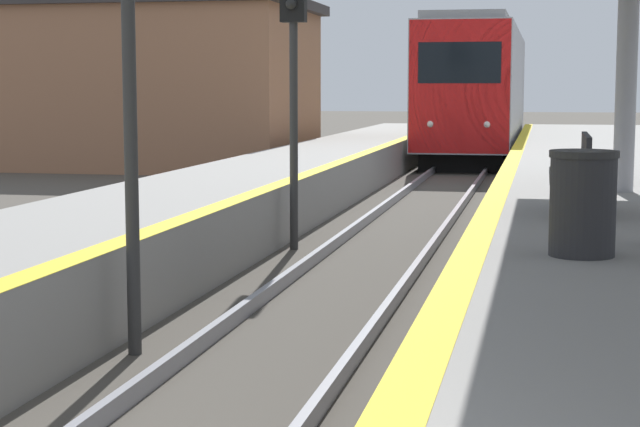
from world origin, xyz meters
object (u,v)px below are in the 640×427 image
(signal_near, at_px, (128,20))
(signal_mid, at_px, (293,47))
(trash_bin, at_px, (583,203))
(bench, at_px, (575,171))
(train, at_px, (478,90))

(signal_near, distance_m, signal_mid, 6.31)
(trash_bin, bearing_deg, signal_near, -169.31)
(signal_mid, distance_m, trash_bin, 6.98)
(signal_near, distance_m, bench, 5.76)
(bench, bearing_deg, trash_bin, -90.22)
(bench, bearing_deg, signal_mid, 149.06)
(signal_mid, bearing_deg, trash_bin, -55.06)
(signal_near, height_order, signal_mid, same)
(bench, bearing_deg, signal_near, -134.37)
(signal_mid, bearing_deg, train, 86.65)
(trash_bin, bearing_deg, bench, 89.78)
(train, bearing_deg, trash_bin, -84.57)
(signal_mid, height_order, trash_bin, signal_mid)
(signal_near, relative_size, trash_bin, 4.55)
(signal_mid, distance_m, bench, 4.81)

